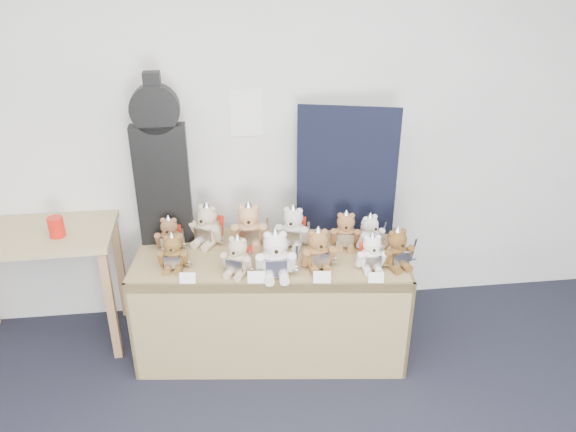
{
  "coord_description": "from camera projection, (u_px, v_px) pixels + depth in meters",
  "views": [
    {
      "loc": [
        -0.14,
        -0.98,
        2.42
      ],
      "look_at": [
        0.21,
        1.9,
        0.99
      ],
      "focal_mm": 35.0,
      "sensor_mm": 36.0,
      "label": 1
    }
  ],
  "objects": [
    {
      "name": "teddy_front_far_right",
      "position": [
        372.0,
        253.0,
        3.25
      ],
      "size": [
        0.2,
        0.17,
        0.25
      ],
      "rotation": [
        0.0,
        0.0,
        -0.03
      ],
      "color": "silver",
      "rests_on": "display_table"
    },
    {
      "name": "teddy_back_centre_right",
      "position": [
        293.0,
        228.0,
        3.5
      ],
      "size": [
        0.24,
        0.23,
        0.29
      ],
      "rotation": [
        0.0,
        0.0,
        -0.33
      ],
      "color": "beige",
      "rests_on": "display_table"
    },
    {
      "name": "teddy_back_end",
      "position": [
        370.0,
        233.0,
        3.48
      ],
      "size": [
        0.21,
        0.2,
        0.25
      ],
      "rotation": [
        0.0,
        0.0,
        0.41
      ],
      "color": "silver",
      "rests_on": "display_table"
    },
    {
      "name": "entry_card_b",
      "position": [
        256.0,
        277.0,
        3.13
      ],
      "size": [
        0.1,
        0.03,
        0.07
      ],
      "primitive_type": "cube",
      "rotation": [
        -0.24,
        0.0,
        -0.12
      ],
      "color": "white",
      "rests_on": "display_table"
    },
    {
      "name": "teddy_front_far_left",
      "position": [
        173.0,
        253.0,
        3.26
      ],
      "size": [
        0.2,
        0.17,
        0.24
      ],
      "rotation": [
        0.0,
        0.0,
        -0.1
      ],
      "color": "brown",
      "rests_on": "display_table"
    },
    {
      "name": "teddy_front_centre",
      "position": [
        276.0,
        256.0,
        3.17
      ],
      "size": [
        0.26,
        0.21,
        0.32
      ],
      "rotation": [
        0.0,
        0.0,
        -0.03
      ],
      "color": "silver",
      "rests_on": "display_table"
    },
    {
      "name": "entry_card_a",
      "position": [
        187.0,
        278.0,
        3.13
      ],
      "size": [
        0.09,
        0.03,
        0.06
      ],
      "primitive_type": "cube",
      "rotation": [
        -0.24,
        0.0,
        -0.12
      ],
      "color": "white",
      "rests_on": "display_table"
    },
    {
      "name": "entry_card_c",
      "position": [
        322.0,
        277.0,
        3.14
      ],
      "size": [
        0.1,
        0.03,
        0.07
      ],
      "primitive_type": "cube",
      "rotation": [
        -0.24,
        0.0,
        -0.12
      ],
      "color": "white",
      "rests_on": "display_table"
    },
    {
      "name": "entry_card_d",
      "position": [
        376.0,
        278.0,
        3.14
      ],
      "size": [
        0.09,
        0.03,
        0.06
      ],
      "primitive_type": "cube",
      "rotation": [
        -0.24,
        0.0,
        -0.12
      ],
      "color": "white",
      "rests_on": "display_table"
    },
    {
      "name": "teddy_back_far_left",
      "position": [
        170.0,
        235.0,
        3.46
      ],
      "size": [
        0.2,
        0.18,
        0.24
      ],
      "rotation": [
        0.0,
        0.0,
        -0.15
      ],
      "color": "brown",
      "rests_on": "display_table"
    },
    {
      "name": "teddy_front_right",
      "position": [
        318.0,
        250.0,
        3.26
      ],
      "size": [
        0.23,
        0.19,
        0.28
      ],
      "rotation": [
        0.0,
        0.0,
        0.11
      ],
      "color": "brown",
      "rests_on": "display_table"
    },
    {
      "name": "teddy_front_left",
      "position": [
        238.0,
        257.0,
        3.21
      ],
      "size": [
        0.2,
        0.21,
        0.26
      ],
      "rotation": [
        0.0,
        0.0,
        -0.44
      ],
      "color": "tan",
      "rests_on": "display_table"
    },
    {
      "name": "navy_board",
      "position": [
        347.0,
        172.0,
        3.54
      ],
      "size": [
        0.62,
        0.18,
        0.84
      ],
      "primitive_type": "cube",
      "rotation": [
        0.0,
        0.0,
        -0.26
      ],
      "color": "black",
      "rests_on": "display_table"
    },
    {
      "name": "teddy_back_left",
      "position": [
        207.0,
        226.0,
        3.52
      ],
      "size": [
        0.24,
        0.24,
        0.3
      ],
      "rotation": [
        0.0,
        0.0,
        -0.54
      ],
      "color": "tan",
      "rests_on": "display_table"
    },
    {
      "name": "side_table",
      "position": [
        35.0,
        251.0,
        3.49
      ],
      "size": [
        0.99,
        0.56,
        0.81
      ],
      "rotation": [
        0.0,
        0.0,
        0.02
      ],
      "color": "tan",
      "rests_on": "floor"
    },
    {
      "name": "room_shell",
      "position": [
        246.0,
        113.0,
        3.54
      ],
      "size": [
        6.0,
        6.0,
        6.0
      ],
      "color": "silver",
      "rests_on": "floor"
    },
    {
      "name": "guitar_case",
      "position": [
        161.0,
        164.0,
        3.37
      ],
      "size": [
        0.33,
        0.1,
        1.07
      ],
      "rotation": [
        0.0,
        0.0,
        0.01
      ],
      "color": "black",
      "rests_on": "display_table"
    },
    {
      "name": "teddy_back_right",
      "position": [
        346.0,
        231.0,
        3.49
      ],
      "size": [
        0.21,
        0.19,
        0.26
      ],
      "rotation": [
        0.0,
        0.0,
        -0.18
      ],
      "color": "#8F6039",
      "rests_on": "display_table"
    },
    {
      "name": "red_cup",
      "position": [
        56.0,
        227.0,
        3.36
      ],
      "size": [
        0.09,
        0.09,
        0.12
      ],
      "primitive_type": "cylinder",
      "color": "red",
      "rests_on": "side_table"
    },
    {
      "name": "teddy_front_end",
      "position": [
        397.0,
        250.0,
        3.27
      ],
      "size": [
        0.23,
        0.2,
        0.27
      ],
      "rotation": [
        0.0,
        0.0,
        0.24
      ],
      "color": "brown",
      "rests_on": "display_table"
    },
    {
      "name": "teddy_back_centre_left",
      "position": [
        249.0,
        227.0,
        3.5
      ],
      "size": [
        0.26,
        0.21,
        0.31
      ],
      "rotation": [
        0.0,
        0.0,
        -0.07
      ],
      "color": "tan",
      "rests_on": "display_table"
    },
    {
      "name": "display_table",
      "position": [
        271.0,
        280.0,
        3.45
      ],
      "size": [
        1.73,
        0.88,
        0.69
      ],
      "rotation": [
        0.0,
        0.0,
        -0.12
      ],
      "color": "olive",
      "rests_on": "floor"
    }
  ]
}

